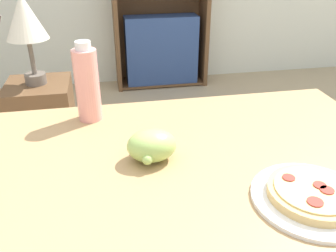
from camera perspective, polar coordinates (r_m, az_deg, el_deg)
name	(u,v)px	position (r m, az deg, el deg)	size (l,w,h in m)	color
dining_table	(159,191)	(0.98, -1.40, -10.41)	(1.37, 0.78, 0.73)	tan
pizza_on_plate	(312,195)	(0.86, 22.16, -10.24)	(0.27, 0.27, 0.04)	white
grape_bunch	(152,145)	(0.92, -2.62, -3.14)	(0.13, 0.12, 0.09)	#A8CC66
drink_bottle	(87,84)	(1.13, -12.83, 6.57)	(0.07, 0.07, 0.25)	pink
side_table	(45,129)	(2.16, -19.13, -0.40)	(0.34, 0.34, 0.55)	brown
table_lamp	(25,21)	(1.96, -21.94, 15.31)	(0.21, 0.21, 0.46)	#665B51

